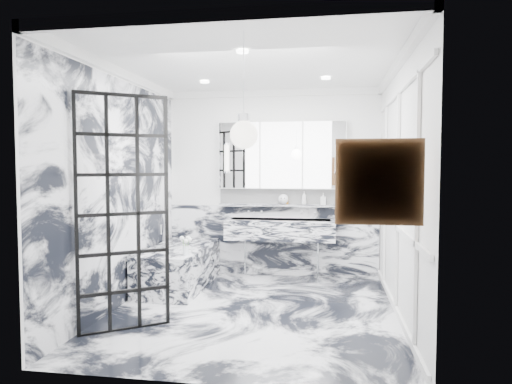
% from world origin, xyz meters
% --- Properties ---
extents(floor, '(3.60, 3.60, 0.00)m').
position_xyz_m(floor, '(0.00, 0.00, 0.00)').
color(floor, white).
rests_on(floor, ground).
extents(ceiling, '(3.60, 3.60, 0.00)m').
position_xyz_m(ceiling, '(0.00, 0.00, 2.80)').
color(ceiling, white).
rests_on(ceiling, wall_back).
extents(wall_back, '(3.60, 0.00, 3.60)m').
position_xyz_m(wall_back, '(0.00, 1.80, 1.40)').
color(wall_back, white).
rests_on(wall_back, floor).
extents(wall_front, '(3.60, 0.00, 3.60)m').
position_xyz_m(wall_front, '(0.00, -1.80, 1.40)').
color(wall_front, white).
rests_on(wall_front, floor).
extents(wall_left, '(0.00, 3.60, 3.60)m').
position_xyz_m(wall_left, '(-1.60, 0.00, 1.40)').
color(wall_left, white).
rests_on(wall_left, floor).
extents(wall_right, '(0.00, 3.60, 3.60)m').
position_xyz_m(wall_right, '(1.60, 0.00, 1.40)').
color(wall_right, white).
rests_on(wall_right, floor).
extents(marble_clad_back, '(3.18, 0.05, 1.05)m').
position_xyz_m(marble_clad_back, '(0.00, 1.78, 0.53)').
color(marble_clad_back, white).
rests_on(marble_clad_back, floor).
extents(marble_clad_left, '(0.02, 3.56, 2.68)m').
position_xyz_m(marble_clad_left, '(-1.59, 0.00, 1.34)').
color(marble_clad_left, white).
rests_on(marble_clad_left, floor).
extents(panel_molding, '(0.03, 3.40, 2.30)m').
position_xyz_m(panel_molding, '(1.58, 0.00, 1.30)').
color(panel_molding, white).
rests_on(panel_molding, floor).
extents(soap_bottle_a, '(0.09, 0.09, 0.20)m').
position_xyz_m(soap_bottle_a, '(0.49, 1.71, 1.19)').
color(soap_bottle_a, '#8C5919').
rests_on(soap_bottle_a, ledge).
extents(soap_bottle_b, '(0.08, 0.08, 0.17)m').
position_xyz_m(soap_bottle_b, '(0.77, 1.71, 1.18)').
color(soap_bottle_b, '#4C4C51').
rests_on(soap_bottle_b, ledge).
extents(soap_bottle_c, '(0.11, 0.11, 0.14)m').
position_xyz_m(soap_bottle_c, '(1.00, 1.71, 1.16)').
color(soap_bottle_c, silver).
rests_on(soap_bottle_c, ledge).
extents(face_pot, '(0.15, 0.15, 0.15)m').
position_xyz_m(face_pot, '(0.18, 1.71, 1.17)').
color(face_pot, white).
rests_on(face_pot, ledge).
extents(amber_bottle, '(0.04, 0.04, 0.10)m').
position_xyz_m(amber_bottle, '(0.24, 1.71, 1.14)').
color(amber_bottle, '#8C5919').
rests_on(amber_bottle, ledge).
extents(flower_vase, '(0.07, 0.07, 0.12)m').
position_xyz_m(flower_vase, '(-0.90, 0.33, 0.61)').
color(flower_vase, silver).
rests_on(flower_vase, bathtub).
extents(crittall_door, '(0.74, 0.54, 2.36)m').
position_xyz_m(crittall_door, '(-1.18, -0.80, 1.18)').
color(crittall_door, black).
rests_on(crittall_door, floor).
extents(artwork, '(0.51, 0.05, 0.51)m').
position_xyz_m(artwork, '(1.20, -1.76, 1.55)').
color(artwork, '#B74A12').
rests_on(artwork, wall_front).
extents(pendant_light, '(0.23, 0.23, 0.23)m').
position_xyz_m(pendant_light, '(0.16, -1.39, 1.91)').
color(pendant_light, white).
rests_on(pendant_light, ceiling).
extents(trough_sink, '(1.60, 0.45, 0.30)m').
position_xyz_m(trough_sink, '(0.15, 1.55, 0.73)').
color(trough_sink, silver).
rests_on(trough_sink, wall_back).
extents(ledge, '(1.90, 0.14, 0.04)m').
position_xyz_m(ledge, '(0.15, 1.72, 1.07)').
color(ledge, silver).
rests_on(ledge, wall_back).
extents(subway_tile, '(1.90, 0.03, 0.23)m').
position_xyz_m(subway_tile, '(0.15, 1.78, 1.21)').
color(subway_tile, white).
rests_on(subway_tile, wall_back).
extents(mirror_cabinet, '(1.90, 0.16, 1.00)m').
position_xyz_m(mirror_cabinet, '(0.15, 1.73, 1.82)').
color(mirror_cabinet, white).
rests_on(mirror_cabinet, wall_back).
extents(sconce_left, '(0.07, 0.07, 0.40)m').
position_xyz_m(sconce_left, '(-0.67, 1.63, 1.78)').
color(sconce_left, white).
rests_on(sconce_left, mirror_cabinet).
extents(sconce_right, '(0.07, 0.07, 0.40)m').
position_xyz_m(sconce_right, '(0.97, 1.63, 1.78)').
color(sconce_right, white).
rests_on(sconce_right, mirror_cabinet).
extents(bathtub, '(0.75, 1.65, 0.55)m').
position_xyz_m(bathtub, '(-1.18, 0.90, 0.28)').
color(bathtub, silver).
rests_on(bathtub, floor).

